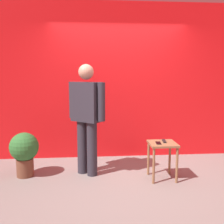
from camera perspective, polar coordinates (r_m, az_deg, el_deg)
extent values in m
plane|color=gray|center=(3.84, 3.57, -15.74)|extent=(12.00, 12.00, 0.00)
cube|color=red|center=(4.85, 1.40, 6.82)|extent=(5.48, 0.12, 2.88)
cylinder|color=#2D2D38|center=(4.14, -6.62, -7.71)|extent=(0.22, 0.22, 0.85)
cylinder|color=#2D2D38|center=(4.02, -4.47, -8.16)|extent=(0.22, 0.22, 0.85)
cube|color=#2D2D38|center=(3.94, -5.71, 2.27)|extent=(0.50, 0.47, 0.60)
cube|color=silver|center=(4.03, -4.64, 2.85)|extent=(0.11, 0.09, 0.51)
cube|color=#B2333D|center=(4.04, -4.57, 2.60)|extent=(0.04, 0.03, 0.46)
cylinder|color=#2D2D38|center=(4.12, -8.76, 2.69)|extent=(0.16, 0.16, 0.57)
cylinder|color=#2D2D38|center=(3.77, -2.39, 2.27)|extent=(0.16, 0.16, 0.57)
sphere|color=tan|center=(3.92, -5.81, 8.89)|extent=(0.23, 0.23, 0.23)
cube|color=olive|center=(3.91, 11.21, -6.94)|extent=(0.40, 0.40, 0.03)
cylinder|color=olive|center=(3.80, 9.28, -11.79)|extent=(0.04, 0.04, 0.53)
cylinder|color=olive|center=(3.89, 14.27, -11.44)|extent=(0.04, 0.04, 0.53)
cylinder|color=olive|center=(4.11, 8.11, -10.19)|extent=(0.04, 0.04, 0.53)
cylinder|color=olive|center=(4.20, 12.74, -9.92)|extent=(0.04, 0.04, 0.53)
cube|color=black|center=(3.86, 10.30, -6.81)|extent=(0.09, 0.15, 0.01)
cube|color=black|center=(3.97, 11.54, -6.36)|extent=(0.07, 0.17, 0.02)
cylinder|color=brown|center=(4.28, -18.80, -11.58)|extent=(0.26, 0.26, 0.28)
sphere|color=#2D7233|center=(4.18, -19.00, -7.35)|extent=(0.44, 0.44, 0.44)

